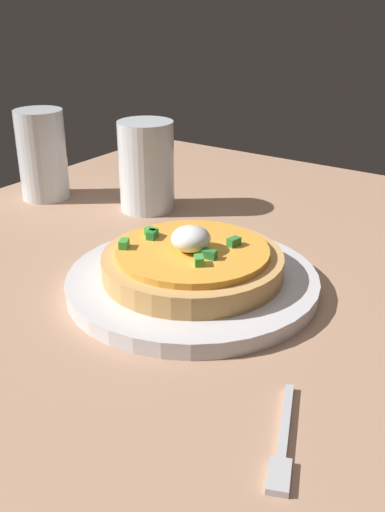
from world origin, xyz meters
TOP-DOWN VIEW (x-y plane):
  - dining_table at (0.00, 0.00)cm, footprint 90.82×70.07cm
  - plate at (-2.76, -6.06)cm, footprint 24.62×24.62cm
  - pizza at (-2.78, -6.06)cm, footprint 17.59×17.59cm
  - cup_near at (12.81, 11.84)cm, footprint 7.21×7.21cm
  - cup_far at (8.39, 26.50)cm, footprint 6.59×6.59cm
  - fork at (-17.58, -23.28)cm, footprint 9.96×4.75cm

SIDE VIEW (x-z plane):
  - dining_table at x=0.00cm, z-range 0.00..3.28cm
  - fork at x=-17.58cm, z-range 3.28..3.78cm
  - plate at x=-2.76cm, z-range 3.28..4.85cm
  - pizza at x=-2.78cm, z-range 3.70..8.92cm
  - cup_near at x=12.81cm, z-range 2.75..14.37cm
  - cup_far at x=8.39cm, z-range 2.83..15.00cm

